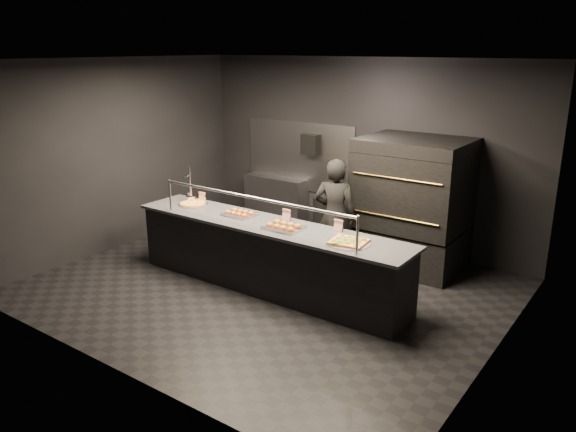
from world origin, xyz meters
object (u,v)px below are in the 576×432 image
object	(u,v)px
round_pizza	(193,204)
fire_extinguisher	(338,177)
slider_tray_a	(240,213)
slider_tray_b	(284,226)
trash_bin	(327,220)
service_counter	(268,256)
square_pizza	(349,242)
pizza_oven	(412,203)
prep_shelf	(276,201)
beer_tap	(190,191)
worker	(335,216)
towel_dispenser	(311,144)

from	to	relation	value
round_pizza	fire_extinguisher	bearing A→B (deg)	64.62
round_pizza	slider_tray_a	world-z (taller)	slider_tray_a
round_pizza	slider_tray_b	size ratio (longest dim) A/B	0.87
trash_bin	slider_tray_a	bearing A→B (deg)	-95.29
round_pizza	slider_tray_a	distance (m)	0.91
service_counter	square_pizza	xyz separation A→B (m)	(1.25, -0.05, 0.47)
round_pizza	slider_tray_b	xyz separation A→B (m)	(1.75, -0.13, 0.01)
service_counter	pizza_oven	distance (m)	2.30
prep_shelf	slider_tray_b	bearing A→B (deg)	-51.26
service_counter	beer_tap	xyz separation A→B (m)	(-1.60, 0.19, 0.62)
trash_bin	worker	distance (m)	1.31
round_pizza	square_pizza	bearing A→B (deg)	-2.77
beer_tap	slider_tray_b	size ratio (longest dim) A/B	1.14
worker	prep_shelf	bearing A→B (deg)	-49.94
towel_dispenser	square_pizza	bearing A→B (deg)	-48.55
square_pizza	trash_bin	bearing A→B (deg)	127.30
square_pizza	worker	size ratio (longest dim) A/B	0.32
trash_bin	pizza_oven	bearing A→B (deg)	-6.02
beer_tap	slider_tray_b	bearing A→B (deg)	-7.24
service_counter	worker	xyz separation A→B (m)	(0.39, 1.07, 0.37)
fire_extinguisher	round_pizza	size ratio (longest dim) A/B	1.15
pizza_oven	beer_tap	world-z (taller)	pizza_oven
prep_shelf	square_pizza	xyz separation A→B (m)	(2.85, -2.37, 0.49)
round_pizza	worker	distance (m)	2.09
slider_tray_b	slider_tray_a	bearing A→B (deg)	171.72
pizza_oven	beer_tap	bearing A→B (deg)	-148.61
prep_shelf	round_pizza	distance (m)	2.30
trash_bin	slider_tray_b	bearing A→B (deg)	-72.72
service_counter	round_pizza	distance (m)	1.53
slider_tray_a	service_counter	bearing A→B (deg)	-7.66
beer_tap	slider_tray_b	distance (m)	1.92
towel_dispenser	trash_bin	xyz separation A→B (m)	(0.54, -0.33, -1.16)
worker	towel_dispenser	bearing A→B (deg)	-63.49
prep_shelf	slider_tray_b	xyz separation A→B (m)	(1.90, -2.37, 0.50)
worker	pizza_oven	bearing A→B (deg)	-152.42
towel_dispenser	trash_bin	bearing A→B (deg)	-30.93
towel_dispenser	trash_bin	distance (m)	1.32
pizza_oven	fire_extinguisher	world-z (taller)	pizza_oven
pizza_oven	trash_bin	bearing A→B (deg)	173.98
round_pizza	square_pizza	size ratio (longest dim) A/B	0.83
round_pizza	square_pizza	world-z (taller)	square_pizza
slider_tray_a	slider_tray_b	xyz separation A→B (m)	(0.84, -0.12, 0.00)
beer_tap	slider_tray_a	size ratio (longest dim) A/B	1.29
slider_tray_b	worker	world-z (taller)	worker
towel_dispenser	beer_tap	xyz separation A→B (m)	(-0.70, -2.20, -0.47)
prep_shelf	fire_extinguisher	bearing A→B (deg)	3.66
slider_tray_b	trash_bin	world-z (taller)	slider_tray_b
slider_tray_a	pizza_oven	bearing A→B (deg)	46.41
towel_dispenser	beer_tap	bearing A→B (deg)	-107.66
round_pizza	towel_dispenser	bearing A→B (deg)	76.60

